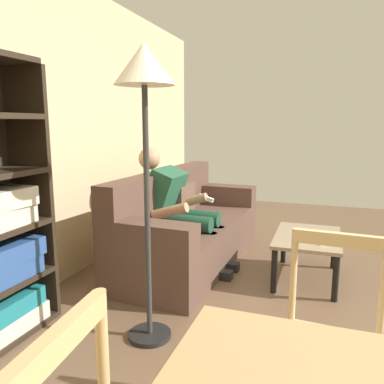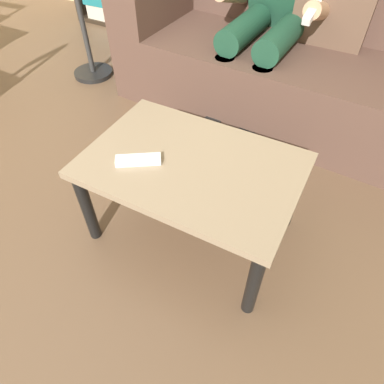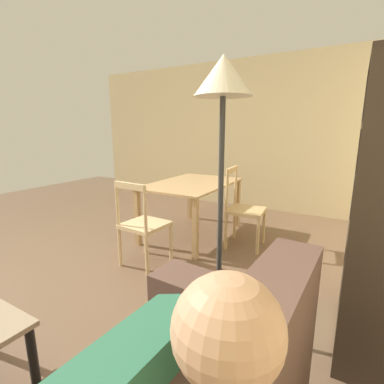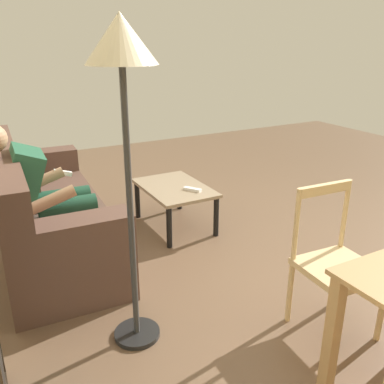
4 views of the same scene
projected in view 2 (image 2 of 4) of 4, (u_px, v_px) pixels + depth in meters
name	position (u px, v px, depth m)	size (l,w,h in m)	color
couch	(301.00, 58.00, 2.03)	(2.16, 0.92, 0.91)	brown
person_lounging	(277.00, 3.00, 1.92)	(0.61, 0.98, 1.16)	#23563D
coffee_table	(192.00, 174.00, 1.34)	(0.82, 0.56, 0.41)	gray
tv_remote	(138.00, 160.00, 1.29)	(0.05, 0.17, 0.02)	white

